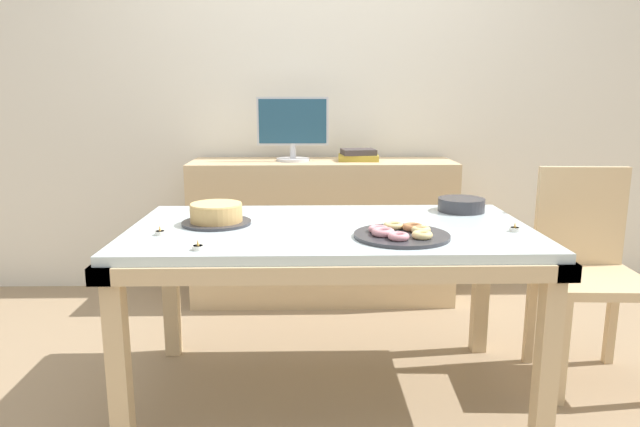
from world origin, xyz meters
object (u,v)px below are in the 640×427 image
Objects in this scene: tealight_near_front at (515,229)px; plate_stack at (461,205)px; tealight_left_edge at (160,232)px; cake_chocolate_round at (216,215)px; pastry_platter at (401,234)px; book_stack at (358,155)px; chair at (588,264)px; computer_monitor at (293,129)px; tealight_centre at (198,247)px.

plate_stack is at bearing 104.70° from tealight_near_front.
plate_stack reaches higher than tealight_left_edge.
cake_chocolate_round is 7.08× the size of tealight_left_edge.
plate_stack is at bearing 18.61° from tealight_left_edge.
tealight_near_front and tealight_left_edge have the same top height.
pastry_platter is 8.93× the size of tealight_left_edge.
pastry_platter is 0.91m from tealight_left_edge.
plate_stack is 1.33m from tealight_left_edge.
book_stack is 1.38m from pastry_platter.
chair reaches higher than book_stack.
computer_monitor is 10.60× the size of tealight_centre.
tealight_near_front is at bearing 1.18° from tealight_left_edge.
chair is at bearing 20.69° from pastry_platter.
computer_monitor is 2.02× the size of plate_stack.
tealight_centre is 0.28m from tealight_left_edge.
book_stack is at bearing 113.77° from plate_stack.
chair is at bearing 17.10° from tealight_centre.
tealight_centre is (-0.68, -1.53, -0.15)m from book_stack.
tealight_near_front is (1.18, -0.16, -0.03)m from cake_chocolate_round.
computer_monitor is at bearing 141.84° from chair.
pastry_platter is at bearing -169.44° from tealight_near_front.
cake_chocolate_round is at bearing -167.38° from plate_stack.
tealight_left_edge is (-0.87, -1.32, -0.15)m from book_stack.
computer_monitor reaches higher than cake_chocolate_round.
tealight_left_edge is at bearing -178.82° from tealight_near_front.
tealight_near_front is (0.89, -1.29, -0.31)m from computer_monitor.
pastry_platter is at bearing -126.24° from plate_stack.
book_stack is 1.58m from tealight_left_edge.
tealight_left_edge is (-1.36, -0.03, 0.00)m from tealight_near_front.
book_stack reaches higher than plate_stack.
computer_monitor is at bearing 75.70° from cake_chocolate_round.
tealight_near_front is at bearing 11.75° from tealight_centre.
tealight_centre and tealight_left_edge have the same top height.
book_stack is 0.69× the size of pastry_platter.
chair is at bearing -15.35° from plate_stack.
chair is at bearing 30.15° from tealight_near_front.
tealight_left_edge is (-1.26, -0.42, -0.02)m from plate_stack.
book_stack is 1.69m from tealight_centre.
computer_monitor is 1.22m from plate_stack.
plate_stack reaches higher than tealight_near_front.
computer_monitor is 1.59m from tealight_centre.
chair is 1.44m from book_stack.
computer_monitor reaches higher than tealight_centre.
pastry_platter is at bearing -3.60° from tealight_left_edge.
cake_chocolate_round is at bearing 89.74° from tealight_centre.
chair is 23.50× the size of tealight_centre.
computer_monitor is 1.50× the size of cake_chocolate_round.
tealight_centre is at bearing -114.03° from book_stack.
tealight_left_edge is (-0.91, 0.06, -0.00)m from pastry_platter.
computer_monitor is at bearing 124.68° from tealight_near_front.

